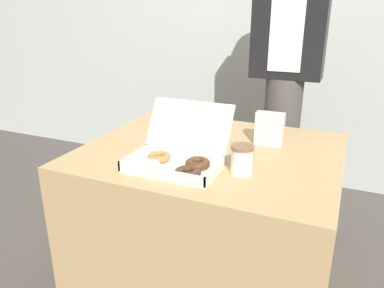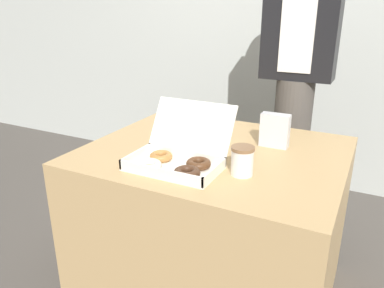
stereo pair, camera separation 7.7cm
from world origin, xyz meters
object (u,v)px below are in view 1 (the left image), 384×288
object	(u,v)px
person_customer	(286,75)
coffee_cup	(242,159)
napkin_holder	(270,129)
donut_box	(176,158)

from	to	relation	value
person_customer	coffee_cup	bearing A→B (deg)	-88.74
coffee_cup	person_customer	distance (m)	0.93
coffee_cup	napkin_holder	size ratio (longest dim) A/B	0.74
person_customer	napkin_holder	bearing A→B (deg)	-85.54
napkin_holder	person_customer	world-z (taller)	person_customer
coffee_cup	napkin_holder	xyz separation A→B (m)	(0.02, 0.34, 0.02)
napkin_holder	person_customer	xyz separation A→B (m)	(-0.05, 0.58, 0.14)
napkin_holder	person_customer	size ratio (longest dim) A/B	0.08
coffee_cup	person_customer	world-z (taller)	person_customer
donut_box	person_customer	distance (m)	1.01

